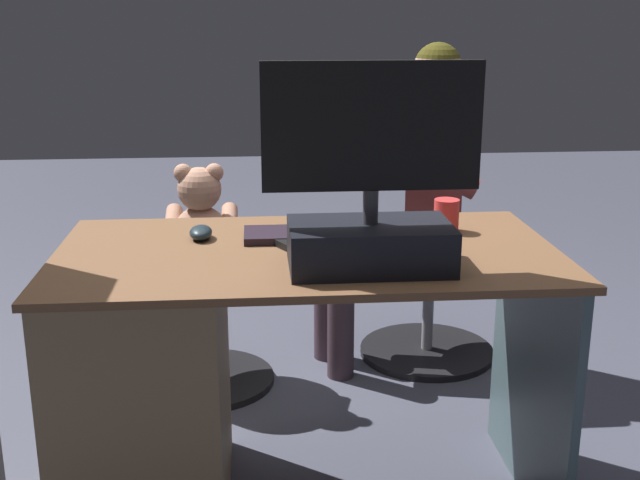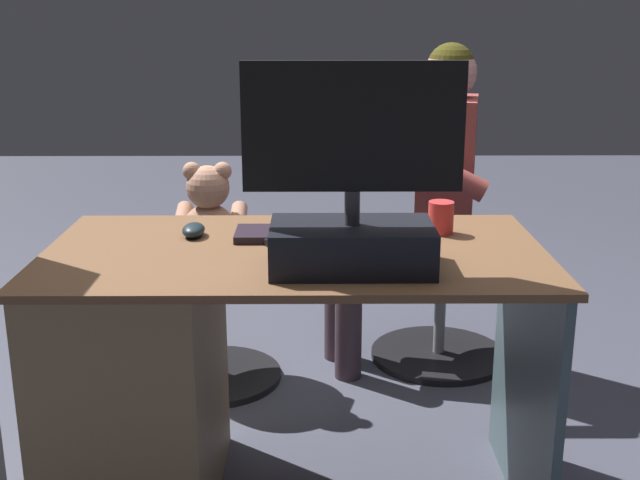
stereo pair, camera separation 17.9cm
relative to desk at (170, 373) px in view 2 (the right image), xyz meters
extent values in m
plane|color=#424453|center=(-0.34, -0.45, -0.38)|extent=(10.00, 10.00, 0.00)
cube|color=brown|center=(-0.34, 0.00, 0.34)|extent=(1.28, 0.69, 0.02)
cube|color=olive|center=(0.09, 0.00, -0.03)|extent=(0.41, 0.64, 0.71)
cube|color=#42585C|center=(-0.95, 0.00, -0.03)|extent=(0.02, 0.62, 0.71)
cube|color=black|center=(-0.47, 0.16, 0.40)|extent=(0.38, 0.22, 0.11)
cylinder|color=#333338|center=(-0.47, 0.16, 0.49)|extent=(0.04, 0.04, 0.08)
cube|color=black|center=(-0.47, 0.16, 0.68)|extent=(0.50, 0.02, 0.29)
cube|color=black|center=(-0.47, 0.15, 0.68)|extent=(0.46, 0.00, 0.26)
cube|color=black|center=(-0.39, -0.11, 0.36)|extent=(0.42, 0.14, 0.02)
ellipsoid|color=#1C2931|center=(-0.06, -0.12, 0.36)|extent=(0.06, 0.10, 0.04)
cylinder|color=red|center=(-0.73, -0.14, 0.39)|extent=(0.07, 0.07, 0.09)
cube|color=black|center=(-0.28, -0.03, 0.35)|extent=(0.11, 0.15, 0.02)
cube|color=silver|center=(-0.44, 0.07, 0.36)|extent=(0.27, 0.33, 0.02)
cylinder|color=black|center=(-0.02, -0.75, -0.37)|extent=(0.49, 0.49, 0.03)
cylinder|color=gray|center=(-0.02, -0.75, -0.17)|extent=(0.04, 0.04, 0.37)
cylinder|color=#4A4A3E|center=(-0.02, -0.75, 0.04)|extent=(0.41, 0.41, 0.06)
ellipsoid|color=tan|center=(-0.02, -0.75, 0.18)|extent=(0.20, 0.17, 0.21)
sphere|color=tan|center=(-0.02, -0.75, 0.34)|extent=(0.15, 0.15, 0.15)
sphere|color=beige|center=(-0.02, -0.82, 0.33)|extent=(0.06, 0.06, 0.06)
sphere|color=tan|center=(-0.07, -0.75, 0.40)|extent=(0.06, 0.06, 0.06)
sphere|color=tan|center=(0.03, -0.75, 0.40)|extent=(0.06, 0.06, 0.06)
cylinder|color=tan|center=(-0.12, -0.79, 0.22)|extent=(0.06, 0.16, 0.10)
cylinder|color=tan|center=(0.08, -0.79, 0.22)|extent=(0.06, 0.16, 0.10)
cylinder|color=tan|center=(-0.07, -0.86, 0.11)|extent=(0.07, 0.12, 0.07)
cylinder|color=tan|center=(0.03, -0.86, 0.11)|extent=(0.07, 0.12, 0.07)
cylinder|color=black|center=(-0.87, -0.94, -0.37)|extent=(0.53, 0.53, 0.03)
cylinder|color=gray|center=(-0.87, -0.94, -0.17)|extent=(0.04, 0.04, 0.37)
cylinder|color=#4F4A52|center=(-0.87, -0.94, 0.04)|extent=(0.40, 0.40, 0.06)
cube|color=#953E39|center=(-0.87, -0.94, 0.35)|extent=(0.26, 0.35, 0.55)
sphere|color=#D7948A|center=(-0.87, -0.94, 0.72)|extent=(0.19, 0.19, 0.19)
sphere|color=#3D3911|center=(-0.87, -0.94, 0.74)|extent=(0.17, 0.17, 0.17)
cylinder|color=#953E39|center=(-0.76, -0.71, 0.44)|extent=(0.44, 0.16, 0.26)
cylinder|color=#953E39|center=(-0.68, -1.10, 0.44)|extent=(0.44, 0.16, 0.26)
cylinder|color=#3F2E37|center=(-0.70, -0.81, 0.09)|extent=(0.40, 0.19, 0.11)
cylinder|color=#3F2E37|center=(-0.51, -0.77, -0.15)|extent=(0.10, 0.10, 0.46)
cylinder|color=#3F2E37|center=(-0.67, -0.98, 0.09)|extent=(0.40, 0.19, 0.11)
cylinder|color=#3F2E37|center=(-0.47, -0.94, -0.15)|extent=(0.10, 0.10, 0.46)
camera|label=1|loc=(-0.21, 1.94, 0.93)|focal=44.75mm
camera|label=2|loc=(-0.39, 1.95, 0.93)|focal=44.75mm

